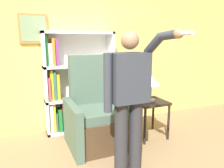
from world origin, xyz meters
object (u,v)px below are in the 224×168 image
Objects in this scene: table_lamp at (151,81)px; bookcase at (73,84)px; armchair at (97,117)px; person_standing at (129,96)px; side_table at (150,107)px.

bookcase is at bearing 144.57° from table_lamp.
bookcase is 1.27× the size of armchair.
bookcase is at bearing 107.89° from armchair.
bookcase reaches higher than armchair.
person_standing is 3.91× the size of table_lamp.
bookcase reaches higher than person_standing.
side_table is at bearing 44.14° from person_standing.
table_lamp is (0.82, -0.10, 0.49)m from armchair.
person_standing reaches higher than armchair.
side_table is at bearing 90.00° from table_lamp.
person_standing is (0.09, -0.81, 0.50)m from armchair.
side_table is at bearing -7.19° from armchair.
side_table is (0.82, -0.10, 0.09)m from armchair.
armchair is at bearing -72.11° from bookcase.
table_lamp is (0.73, 0.70, -0.01)m from person_standing.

